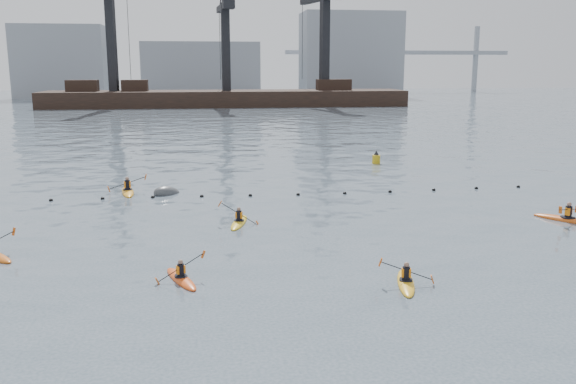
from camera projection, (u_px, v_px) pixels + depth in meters
name	position (u px, v px, depth m)	size (l,w,h in m)	color
ground	(387.00, 365.00, 16.53)	(400.00, 400.00, 0.00)	#394A54
float_line	(274.00, 195.00, 38.32)	(33.24, 0.73, 0.24)	black
barge_pier	(226.00, 97.00, 122.81)	(72.00, 19.30, 29.50)	black
skyline	(229.00, 61.00, 160.71)	(141.00, 28.00, 22.00)	gray
kayaker_0	(181.00, 278.00, 23.08)	(1.91, 2.89, 1.13)	#E14C15
kayaker_1	(406.00, 282.00, 22.67)	(2.04, 3.07, 1.09)	gold
kayaker_3	(239.00, 222.00, 31.36)	(2.13, 3.13, 1.31)	yellow
kayaker_4	(568.00, 219.00, 31.85)	(2.78, 3.33, 1.16)	#CB5113
kayaker_5	(128.00, 191.00, 39.05)	(2.47, 3.70, 1.28)	orange
mooring_buoy	(167.00, 194.00, 38.72)	(1.94, 1.15, 0.97)	#3B3D40
nav_buoy	(376.00, 159.00, 50.70)	(0.66, 0.66, 1.20)	gold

